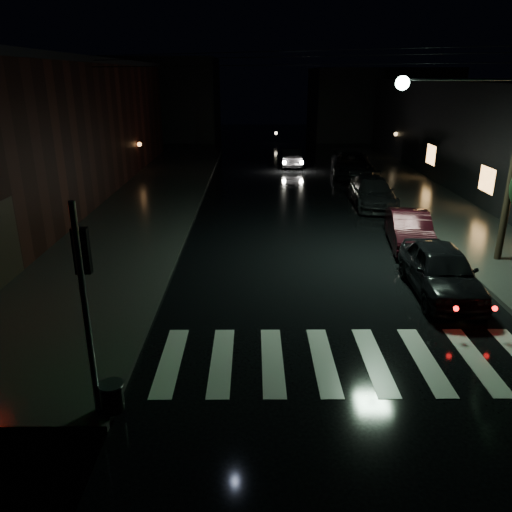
{
  "coord_description": "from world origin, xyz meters",
  "views": [
    {
      "loc": [
        0.75,
        -9.69,
        6.34
      ],
      "look_at": [
        0.83,
        3.34,
        1.6
      ],
      "focal_mm": 35.0,
      "sensor_mm": 36.0,
      "label": 1
    }
  ],
  "objects_px": {
    "parked_car_a": "(441,270)",
    "parked_car_d": "(352,165)",
    "parked_car_b": "(409,229)",
    "parked_car_c": "(372,192)",
    "oncoming_car": "(290,157)"
  },
  "relations": [
    {
      "from": "parked_car_a",
      "to": "oncoming_car",
      "type": "relative_size",
      "value": 1.11
    },
    {
      "from": "parked_car_c",
      "to": "oncoming_car",
      "type": "height_order",
      "value": "parked_car_c"
    },
    {
      "from": "parked_car_b",
      "to": "parked_car_c",
      "type": "bearing_deg",
      "value": 97.64
    },
    {
      "from": "parked_car_b",
      "to": "parked_car_c",
      "type": "distance_m",
      "value": 6.44
    },
    {
      "from": "oncoming_car",
      "to": "parked_car_d",
      "type": "bearing_deg",
      "value": 132.97
    },
    {
      "from": "parked_car_b",
      "to": "parked_car_d",
      "type": "relative_size",
      "value": 0.75
    },
    {
      "from": "parked_car_a",
      "to": "parked_car_d",
      "type": "bearing_deg",
      "value": 89.81
    },
    {
      "from": "parked_car_a",
      "to": "parked_car_d",
      "type": "height_order",
      "value": "parked_car_d"
    },
    {
      "from": "parked_car_a",
      "to": "parked_car_c",
      "type": "height_order",
      "value": "parked_car_a"
    },
    {
      "from": "parked_car_c",
      "to": "parked_car_a",
      "type": "bearing_deg",
      "value": -89.58
    },
    {
      "from": "parked_car_a",
      "to": "parked_car_c",
      "type": "xyz_separation_m",
      "value": [
        0.37,
        10.93,
        -0.04
      ]
    },
    {
      "from": "parked_car_b",
      "to": "parked_car_a",
      "type": "bearing_deg",
      "value": -87.16
    },
    {
      "from": "parked_car_c",
      "to": "oncoming_car",
      "type": "bearing_deg",
      "value": 108.06
    },
    {
      "from": "parked_car_b",
      "to": "parked_car_c",
      "type": "height_order",
      "value": "parked_car_c"
    },
    {
      "from": "parked_car_a",
      "to": "parked_car_c",
      "type": "bearing_deg",
      "value": 90.29
    }
  ]
}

